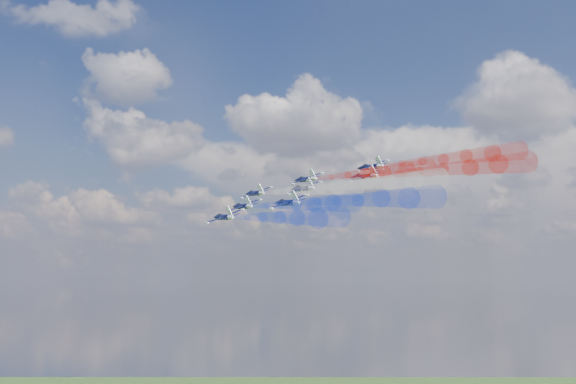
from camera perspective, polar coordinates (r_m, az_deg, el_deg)
The scene contains 16 objects.
jet_lead at distance 180.57m, azimuth -2.65°, elevation -0.11°, with size 9.01×11.26×3.00m, color black, non-canonical shape.
trail_lead at distance 157.53m, azimuth 1.39°, elevation 0.18°, with size 3.75×41.94×3.75m, color white, non-canonical shape.
jet_inner_left at distance 165.06m, azimuth -3.65°, elevation -1.16°, with size 9.01×11.26×3.00m, color black, non-canonical shape.
trail_inner_left at distance 141.83m, azimuth 0.67°, elevation -1.01°, with size 3.75×41.94×3.75m, color blue, non-canonical shape.
jet_inner_right at distance 174.13m, azimuth 1.45°, elevation 1.02°, with size 9.01×11.26×3.00m, color black, non-canonical shape.
trail_inner_right at distance 152.10m, azimuth 6.25°, elevation 1.48°, with size 3.75×41.94×3.75m, color red, non-canonical shape.
jet_outer_left at distance 152.62m, azimuth -5.16°, elevation -2.02°, with size 9.01×11.26×3.00m, color black, non-canonical shape.
trail_outer_left at distance 129.10m, azimuth -0.69°, elevation -2.02°, with size 3.75×41.94×3.75m, color blue, non-canonical shape.
jet_center_third at distance 159.02m, azimuth 1.19°, elevation 0.27°, with size 9.01×11.26×3.00m, color black, non-canonical shape.
trail_center_third at distance 136.97m, azimuth 6.49°, elevation 0.66°, with size 3.75×41.94×3.75m, color white, non-canonical shape.
jet_outer_right at distance 169.23m, azimuth 6.64°, elevation 2.01°, with size 9.01×11.26×3.00m, color black, non-canonical shape.
trail_outer_right at distance 148.68m, azimuth 12.34°, elevation 2.61°, with size 3.75×41.94×3.75m, color red, non-canonical shape.
jet_rear_left at distance 145.30m, azimuth -0.04°, elevation -0.87°, with size 9.01×11.26×3.00m, color black, non-canonical shape.
trail_rear_left at distance 122.99m, azimuth 5.63°, elevation -0.63°, with size 3.75×41.94×3.75m, color blue, non-canonical shape.
jet_rear_right at distance 155.46m, azimuth 6.12°, elevation 1.23°, with size 9.01×11.26×3.00m, color black, non-canonical shape.
trail_rear_right at distance 134.80m, azimuth 12.31°, elevation 1.77°, with size 3.75×41.94×3.75m, color red, non-canonical shape.
Camera 1 is at (60.64, -125.50, 136.59)m, focal length 44.42 mm.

